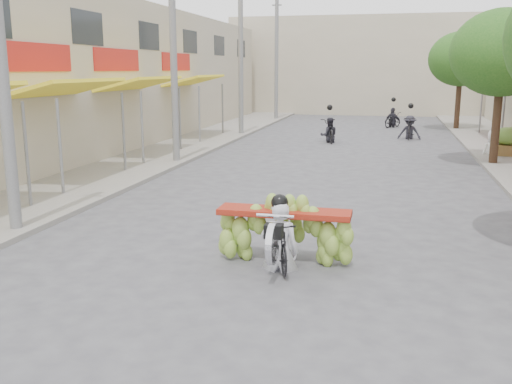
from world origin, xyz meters
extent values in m
plane|color=#525156|center=(0.00, 0.00, 0.00)|extent=(120.00, 120.00, 0.00)
cube|color=gray|center=(-7.00, 15.00, 0.06)|extent=(4.00, 60.00, 0.12)
cube|color=#B5A98F|center=(-12.00, 14.00, 3.00)|extent=(8.00, 40.00, 6.00)
cylinder|color=slate|center=(-6.30, 4.80, 1.27)|extent=(0.08, 0.08, 2.55)
cube|color=yellow|center=(-7.12, 8.00, 2.75)|extent=(1.77, 4.00, 0.53)
cylinder|color=slate|center=(-6.30, 6.20, 1.27)|extent=(0.08, 0.08, 2.55)
cylinder|color=slate|center=(-6.30, 9.80, 1.27)|extent=(0.08, 0.08, 2.55)
cube|color=#B31C17|center=(-8.00, 8.00, 3.60)|extent=(0.10, 3.50, 0.80)
cube|color=yellow|center=(-7.12, 13.00, 2.75)|extent=(1.77, 4.00, 0.53)
cylinder|color=slate|center=(-6.30, 11.20, 1.27)|extent=(0.08, 0.08, 2.55)
cylinder|color=slate|center=(-6.30, 14.80, 1.27)|extent=(0.08, 0.08, 2.55)
cube|color=#B31C17|center=(-8.00, 13.00, 3.60)|extent=(0.10, 3.50, 0.80)
cube|color=yellow|center=(-7.12, 19.00, 2.75)|extent=(1.77, 4.00, 0.53)
cylinder|color=slate|center=(-6.30, 17.20, 1.27)|extent=(0.08, 0.08, 2.55)
cylinder|color=slate|center=(-6.30, 20.80, 1.27)|extent=(0.08, 0.08, 2.55)
cube|color=#B31C17|center=(-8.00, 19.00, 3.60)|extent=(0.10, 3.50, 0.80)
cube|color=#1E2328|center=(-8.02, 11.00, 4.60)|extent=(0.08, 2.00, 1.10)
cube|color=#1E2328|center=(-8.02, 16.00, 4.60)|extent=(0.08, 2.00, 1.10)
cube|color=#1E2328|center=(-8.02, 21.00, 4.60)|extent=(0.08, 2.00, 1.10)
cube|color=#1E2328|center=(-8.02, 26.00, 4.60)|extent=(0.08, 2.00, 1.10)
cube|color=#1E2328|center=(-8.02, 31.00, 4.60)|extent=(0.08, 2.00, 1.10)
cylinder|color=slate|center=(6.30, 17.90, 1.27)|extent=(0.08, 0.08, 2.55)
cube|color=#B3172E|center=(7.12, 22.00, 2.75)|extent=(1.77, 4.20, 0.53)
cylinder|color=slate|center=(6.30, 20.10, 1.27)|extent=(0.08, 0.08, 2.55)
cylinder|color=slate|center=(6.30, 23.90, 1.27)|extent=(0.08, 0.08, 2.55)
cube|color=#B5A98F|center=(0.00, 38.00, 3.50)|extent=(20.00, 6.00, 7.00)
cylinder|color=slate|center=(-5.40, 12.00, 4.00)|extent=(0.24, 0.24, 8.00)
cylinder|color=slate|center=(-5.40, 21.00, 4.00)|extent=(0.24, 0.24, 8.00)
cylinder|color=slate|center=(-5.40, 30.00, 4.00)|extent=(0.24, 0.24, 8.00)
cube|color=slate|center=(-5.40, 30.00, 7.20)|extent=(0.60, 0.08, 0.08)
cylinder|color=#3A2719|center=(5.40, 14.00, 1.60)|extent=(0.28, 0.28, 3.20)
ellipsoid|color=#2C5D1B|center=(5.40, 14.00, 3.80)|extent=(3.40, 3.40, 2.90)
cylinder|color=#3A2719|center=(5.40, 26.00, 1.60)|extent=(0.28, 0.28, 3.20)
ellipsoid|color=#2C5D1B|center=(5.40, 26.00, 3.80)|extent=(3.40, 3.40, 2.90)
cube|color=olive|center=(6.20, 16.00, 0.37)|extent=(1.20, 0.80, 0.50)
ellipsoid|color=#6B9D3B|center=(6.20, 16.00, 0.95)|extent=(1.20, 0.88, 0.66)
imported|color=black|center=(0.21, 2.19, 0.44)|extent=(0.87, 1.54, 0.87)
cylinder|color=silver|center=(0.21, 1.54, 0.62)|extent=(0.10, 0.66, 0.66)
cube|color=black|center=(0.21, 1.64, 0.80)|extent=(0.28, 0.22, 0.22)
cylinder|color=silver|center=(0.21, 1.74, 1.02)|extent=(0.60, 0.05, 0.05)
cube|color=maroon|center=(0.21, 2.54, 0.88)|extent=(2.27, 0.55, 0.10)
imported|color=silver|center=(0.21, 2.14, 1.18)|extent=(0.63, 0.47, 1.76)
sphere|color=black|center=(0.21, 2.11, 2.03)|extent=(0.28, 0.28, 0.28)
imported|color=white|center=(5.76, 16.22, 1.06)|extent=(1.03, 0.75, 1.87)
imported|color=black|center=(-0.79, 19.21, 0.51)|extent=(1.10, 1.91, 1.01)
imported|color=#26252D|center=(-0.79, 19.21, 1.12)|extent=(0.89, 0.66, 1.65)
sphere|color=black|center=(-0.79, 19.21, 1.58)|extent=(0.26, 0.26, 0.26)
imported|color=black|center=(2.80, 21.22, 0.55)|extent=(0.66, 1.90, 1.09)
imported|color=#26252D|center=(2.80, 21.22, 1.12)|extent=(1.09, 0.63, 1.65)
sphere|color=black|center=(2.80, 21.22, 1.58)|extent=(0.26, 0.26, 0.26)
imported|color=black|center=(2.02, 26.84, 0.43)|extent=(1.23, 1.60, 0.85)
imported|color=#26252D|center=(2.02, 26.84, 1.12)|extent=(1.11, 0.95, 1.65)
sphere|color=black|center=(2.02, 26.84, 1.58)|extent=(0.26, 0.26, 0.26)
camera|label=1|loc=(1.89, -6.74, 3.27)|focal=40.00mm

